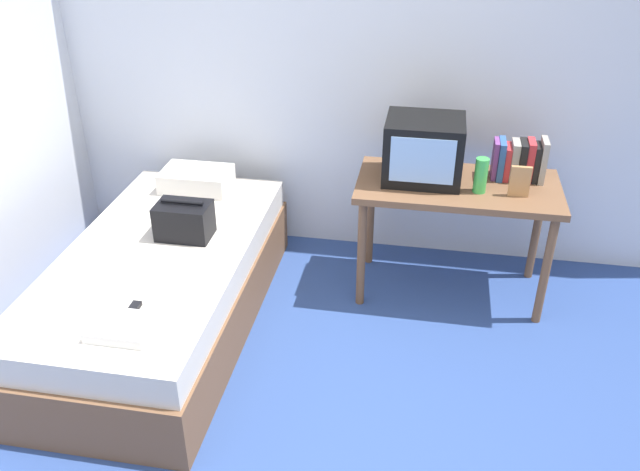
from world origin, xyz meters
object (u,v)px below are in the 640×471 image
desk (457,198)px  magazine (108,272)px  pillow (196,179)px  folded_towel (122,327)px  picture_frame (520,181)px  handbag (184,220)px  water_bottle (481,175)px  book_row (519,160)px  bed (162,288)px  remote_dark (131,312)px  tv (424,149)px

desk → magazine: size_ratio=4.00×
pillow → folded_towel: size_ratio=1.54×
magazine → folded_towel: folded_towel is taller
picture_frame → handbag: bearing=-168.4°
water_bottle → book_row: book_row is taller
handbag → folded_towel: 0.88m
folded_towel → water_bottle: bearing=38.6°
pillow → desk: bearing=-4.3°
desk → magazine: 1.98m
bed → pillow: (-0.03, 0.77, 0.32)m
magazine → remote_dark: (0.27, -0.31, 0.01)m
bed → pillow: pillow is taller
water_bottle → pillow: (-1.75, 0.21, -0.27)m
tv → picture_frame: tv is taller
handbag → picture_frame: bearing=11.6°
pillow → magazine: (-0.12, -1.03, -0.06)m
book_row → remote_dark: bearing=-143.5°
book_row → pillow: bearing=-179.8°
bed → desk: 1.77m
picture_frame → folded_towel: (-1.79, -1.25, -0.29)m
desk → remote_dark: bearing=-140.7°
book_row → magazine: size_ratio=1.02×
pillow → folded_towel: (0.16, -1.48, -0.04)m
tv → picture_frame: 0.56m
bed → pillow: 0.84m
picture_frame → book_row: bearing=87.4°
desk → water_bottle: water_bottle is taller
water_bottle → picture_frame: (0.21, -0.02, -0.01)m
picture_frame → remote_dark: size_ratio=1.13×
desk → tv: tv is taller
book_row → picture_frame: 0.24m
picture_frame → remote_dark: picture_frame is taller
folded_towel → bed: bearing=100.5°
desk → picture_frame: 0.38m
desk → remote_dark: 1.93m
bed → book_row: (1.93, 0.78, 0.60)m
book_row → folded_towel: book_row is taller
desk → folded_towel: bearing=-137.4°
remote_dark → folded_towel: (0.02, -0.13, 0.01)m
book_row → magazine: book_row is taller
tv → handbag: bearing=-158.1°
handbag → remote_dark: (0.00, -0.74, -0.09)m
tv → picture_frame: size_ratio=2.49×
water_bottle → picture_frame: water_bottle is taller
picture_frame → bed: bearing=-164.3°
pillow → magazine: pillow is taller
tv → handbag: 1.41m
tv → water_bottle: tv is taller
bed → tv: tv is taller
desk → picture_frame: picture_frame is taller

